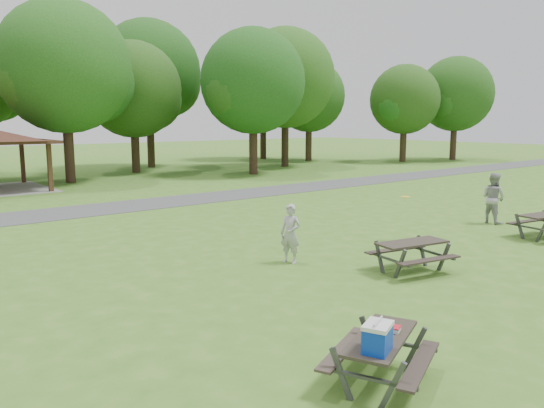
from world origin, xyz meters
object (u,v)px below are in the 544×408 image
Objects in this scene: picnic_table_middle at (412,249)px; frisbee_thrower at (290,234)px; frisbee_catcher at (493,198)px; picnic_table_near at (380,343)px.

frisbee_thrower is at bearing 125.09° from picnic_table_middle.
picnic_table_middle is 8.03m from frisbee_catcher.
frisbee_catcher is at bearing 67.31° from frisbee_thrower.
picnic_table_middle is at bearing 15.72° from frisbee_thrower.
frisbee_thrower reaches higher than picnic_table_middle.
picnic_table_near is 1.00× the size of picnic_table_middle.
picnic_table_near is at bearing -50.03° from frisbee_thrower.
picnic_table_near is 1.32× the size of frisbee_thrower.
picnic_table_middle is 1.11× the size of frisbee_catcher.
picnic_table_near is at bearing -148.02° from picnic_table_middle.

